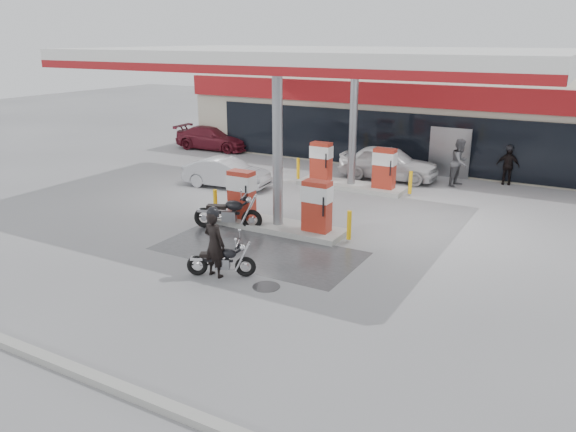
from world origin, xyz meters
name	(u,v)px	position (x,y,z in m)	size (l,w,h in m)	color
ground	(244,248)	(0.00, 0.00, 0.00)	(90.00, 90.00, 0.00)	gray
wet_patch	(258,251)	(0.50, 0.00, 0.00)	(6.00, 3.00, 0.00)	#4C4C4F
drain_cover	(266,287)	(2.00, -2.00, 0.00)	(0.70, 0.70, 0.01)	#38383A
kerb	(42,357)	(0.00, -7.00, 0.07)	(28.00, 0.25, 0.15)	gray
store_building	(413,117)	(0.01, 15.94, 2.01)	(22.00, 8.22, 4.00)	#B9B09B
canopy	(321,59)	(0.00, 5.00, 5.27)	(16.00, 10.02, 5.51)	silver
pump_island_near	(278,208)	(0.00, 2.00, 0.71)	(5.14, 1.30, 1.78)	#9E9E99
pump_island_far	(352,171)	(0.00, 8.00, 0.71)	(5.14, 1.30, 1.78)	#9E9E99
main_motorcycle	(222,261)	(0.65, -1.98, 0.42)	(1.70, 0.98, 0.94)	black
biker_main	(214,244)	(0.48, -2.07, 0.89)	(0.65, 0.42, 1.78)	black
parked_motorcycle	(229,214)	(-1.39, 1.22, 0.52)	(2.18, 1.10, 1.17)	black
sedan_white	(388,163)	(0.80, 10.20, 0.73)	(1.73, 4.30, 1.46)	silver
attendant	(460,162)	(3.77, 10.58, 0.99)	(0.96, 0.75, 1.98)	#515156
hatchback_silver	(227,173)	(-4.57, 5.60, 0.60)	(1.27, 3.65, 1.20)	#A7A9AF
parked_car_left	(214,138)	(-10.00, 12.00, 0.64)	(1.80, 4.43, 1.28)	#5B131F
biker_walking	(507,166)	(5.49, 11.80, 0.79)	(0.93, 0.39, 1.59)	black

